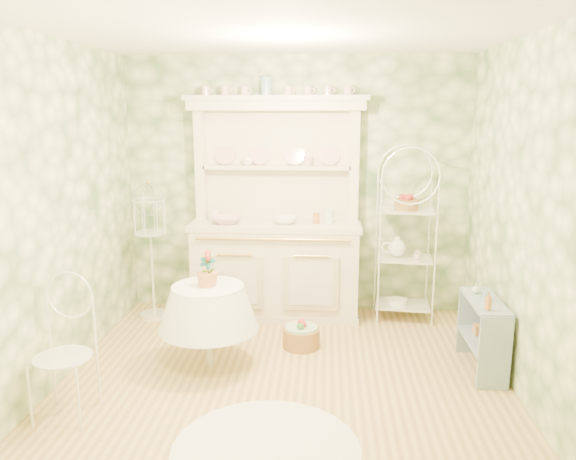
# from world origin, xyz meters

# --- Properties ---
(floor) EXTENTS (3.60, 3.60, 0.00)m
(floor) POSITION_xyz_m (0.00, 0.00, 0.00)
(floor) COLOR tan
(floor) RESTS_ON ground
(ceiling) EXTENTS (3.60, 3.60, 0.00)m
(ceiling) POSITION_xyz_m (0.00, 0.00, 2.70)
(ceiling) COLOR white
(ceiling) RESTS_ON floor
(wall_left) EXTENTS (3.60, 3.60, 0.00)m
(wall_left) POSITION_xyz_m (-1.80, 0.00, 1.35)
(wall_left) COLOR #F1EFBF
(wall_left) RESTS_ON floor
(wall_right) EXTENTS (3.60, 3.60, 0.00)m
(wall_right) POSITION_xyz_m (1.80, 0.00, 1.35)
(wall_right) COLOR #F1EFBF
(wall_right) RESTS_ON floor
(wall_back) EXTENTS (3.60, 3.60, 0.00)m
(wall_back) POSITION_xyz_m (0.00, 1.80, 1.35)
(wall_back) COLOR #F1EFBF
(wall_back) RESTS_ON floor
(wall_front) EXTENTS (3.60, 3.60, 0.00)m
(wall_front) POSITION_xyz_m (0.00, -1.80, 1.35)
(wall_front) COLOR #F1EFBF
(wall_front) RESTS_ON floor
(kitchen_dresser) EXTENTS (1.87, 0.61, 2.29)m
(kitchen_dresser) POSITION_xyz_m (-0.20, 1.52, 1.15)
(kitchen_dresser) COLOR silver
(kitchen_dresser) RESTS_ON floor
(bakers_rack) EXTENTS (0.64, 0.49, 1.94)m
(bakers_rack) POSITION_xyz_m (1.13, 1.53, 0.97)
(bakers_rack) COLOR white
(bakers_rack) RESTS_ON floor
(side_shelf) EXTENTS (0.33, 0.75, 0.63)m
(side_shelf) POSITION_xyz_m (1.64, 0.36, 0.31)
(side_shelf) COLOR #859AAC
(side_shelf) RESTS_ON floor
(round_table) EXTENTS (0.61, 0.61, 0.65)m
(round_table) POSITION_xyz_m (-0.65, 0.27, 0.33)
(round_table) COLOR white
(round_table) RESTS_ON floor
(cafe_chair) EXTENTS (0.40, 0.40, 0.82)m
(cafe_chair) POSITION_xyz_m (-1.50, -0.60, 0.41)
(cafe_chair) COLOR white
(cafe_chair) RESTS_ON floor
(birdcage_stand) EXTENTS (0.36, 0.36, 1.41)m
(birdcage_stand) POSITION_xyz_m (-1.48, 1.39, 0.70)
(birdcage_stand) COLOR white
(birdcage_stand) RESTS_ON floor
(floor_basket) EXTENTS (0.31, 0.31, 0.19)m
(floor_basket) POSITION_xyz_m (0.11, 0.71, 0.10)
(floor_basket) COLOR #A2723E
(floor_basket) RESTS_ON floor
(lace_rug) EXTENTS (1.58, 1.58, 0.01)m
(lace_rug) POSITION_xyz_m (-0.04, -0.91, 0.01)
(lace_rug) COLOR white
(lace_rug) RESTS_ON floor
(bowl_floral) EXTENTS (0.31, 0.31, 0.07)m
(bowl_floral) POSITION_xyz_m (-0.69, 1.43, 1.02)
(bowl_floral) COLOR white
(bowl_floral) RESTS_ON kitchen_dresser
(bowl_white) EXTENTS (0.25, 0.25, 0.08)m
(bowl_white) POSITION_xyz_m (-0.10, 1.46, 1.02)
(bowl_white) COLOR white
(bowl_white) RESTS_ON kitchen_dresser
(cup_left) EXTENTS (0.14, 0.14, 0.09)m
(cup_left) POSITION_xyz_m (-0.51, 1.68, 1.61)
(cup_left) COLOR white
(cup_left) RESTS_ON kitchen_dresser
(cup_right) EXTENTS (0.14, 0.14, 0.10)m
(cup_right) POSITION_xyz_m (0.13, 1.68, 1.61)
(cup_right) COLOR white
(cup_right) RESTS_ON kitchen_dresser
(potted_geranium) EXTENTS (0.16, 0.12, 0.27)m
(potted_geranium) POSITION_xyz_m (-0.65, 0.26, 0.85)
(potted_geranium) COLOR #3F7238
(potted_geranium) RESTS_ON round_table
(bottle_amber) EXTENTS (0.07, 0.07, 0.15)m
(bottle_amber) POSITION_xyz_m (1.59, 0.12, 0.68)
(bottle_amber) COLOR #B56F37
(bottle_amber) RESTS_ON side_shelf
(bottle_blue) EXTENTS (0.05, 0.05, 0.11)m
(bottle_blue) POSITION_xyz_m (1.63, 0.31, 0.65)
(bottle_blue) COLOR #769BBA
(bottle_blue) RESTS_ON side_shelf
(bottle_glass) EXTENTS (0.08, 0.08, 0.09)m
(bottle_glass) POSITION_xyz_m (1.60, 0.53, 0.65)
(bottle_glass) COLOR silver
(bottle_glass) RESTS_ON side_shelf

